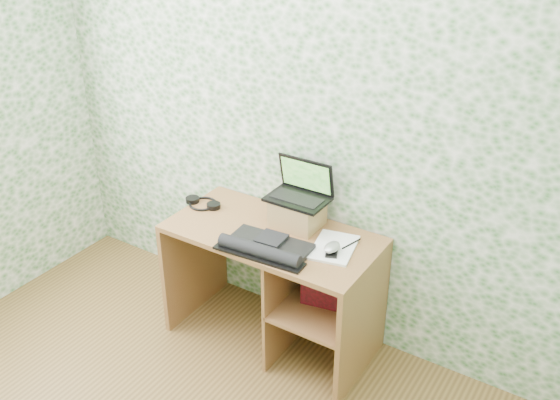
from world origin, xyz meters
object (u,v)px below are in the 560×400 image
Objects in this scene: desk at (287,274)px; laptop at (301,189)px; notepad at (334,247)px; keyboard at (266,247)px; riser at (297,213)px.

laptop is at bearing 90.95° from desk.
desk is 3.92× the size of notepad.
laptop is 0.65× the size of keyboard.
keyboard is (-0.00, -0.20, 0.29)m from desk.
riser is at bearing 91.24° from desk.
notepad is at bearing -20.29° from riser.
notepad is at bearing -26.25° from laptop.
riser is at bearing 85.92° from keyboard.
keyboard is at bearing -90.13° from riser.
keyboard is at bearing -90.15° from laptop.
laptop is at bearing 90.00° from riser.
laptop reaches higher than riser.
desk is at bearing 169.22° from notepad.
keyboard is (-0.00, -0.36, -0.19)m from laptop.
desk is at bearing 85.14° from keyboard.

